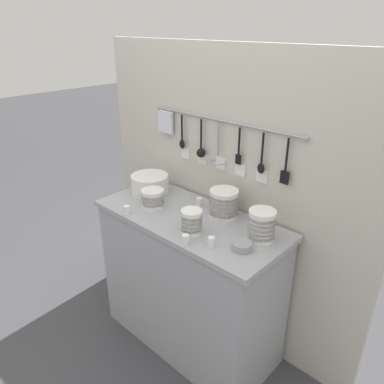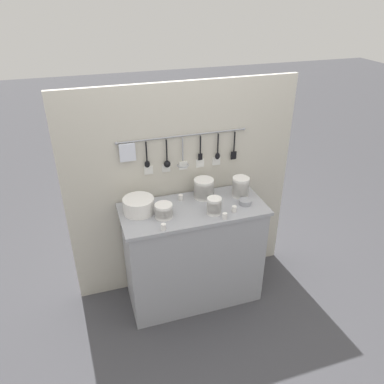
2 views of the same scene
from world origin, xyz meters
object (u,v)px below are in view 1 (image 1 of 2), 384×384
(bowl_stack_short_front, at_px, (224,203))
(cup_beside_plates, at_px, (127,210))
(bowl_stack_tall_left, at_px, (153,198))
(cup_centre, at_px, (199,202))
(bowl_stack_back_corner, at_px, (192,222))
(plate_stack, at_px, (150,184))
(cup_edge_near, at_px, (186,239))
(bowl_stack_wide_centre, at_px, (262,225))
(steel_mixing_bowl, at_px, (242,246))
(cup_mid_row, at_px, (211,242))

(bowl_stack_short_front, relative_size, cup_beside_plates, 3.35)
(bowl_stack_tall_left, distance_m, cup_centre, 0.29)
(bowl_stack_back_corner, height_order, plate_stack, bowl_stack_back_corner)
(cup_beside_plates, bearing_deg, bowl_stack_back_corner, 12.99)
(bowl_stack_short_front, xyz_separation_m, plate_stack, (-0.56, -0.07, -0.02))
(bowl_stack_short_front, distance_m, cup_beside_plates, 0.57)
(plate_stack, xyz_separation_m, cup_edge_near, (0.61, -0.29, -0.04))
(cup_edge_near, bearing_deg, bowl_stack_short_front, 96.92)
(bowl_stack_wide_centre, bearing_deg, steel_mixing_bowl, -96.84)
(bowl_stack_tall_left, bearing_deg, cup_mid_row, -9.76)
(bowl_stack_short_front, relative_size, steel_mixing_bowl, 1.62)
(bowl_stack_wide_centre, bearing_deg, bowl_stack_back_corner, -147.79)
(bowl_stack_short_front, relative_size, plate_stack, 0.68)
(bowl_stack_wide_centre, height_order, bowl_stack_tall_left, bowl_stack_wide_centre)
(bowl_stack_short_front, distance_m, plate_stack, 0.57)
(cup_centre, bearing_deg, cup_beside_plates, -122.52)
(bowl_stack_tall_left, xyz_separation_m, bowl_stack_short_front, (0.39, 0.20, 0.03))
(bowl_stack_short_front, bearing_deg, cup_edge_near, -83.08)
(steel_mixing_bowl, height_order, cup_beside_plates, cup_beside_plates)
(bowl_stack_wide_centre, relative_size, steel_mixing_bowl, 1.65)
(plate_stack, height_order, cup_centre, plate_stack)
(bowl_stack_tall_left, bearing_deg, steel_mixing_bowl, -1.27)
(bowl_stack_short_front, relative_size, cup_centre, 3.35)
(bowl_stack_back_corner, bearing_deg, cup_beside_plates, -167.01)
(bowl_stack_back_corner, height_order, steel_mixing_bowl, bowl_stack_back_corner)
(bowl_stack_back_corner, xyz_separation_m, bowl_stack_short_front, (0.01, 0.26, 0.02))
(bowl_stack_wide_centre, distance_m, cup_edge_near, 0.40)
(cup_beside_plates, distance_m, cup_edge_near, 0.48)
(steel_mixing_bowl, xyz_separation_m, cup_edge_near, (-0.24, -0.15, 0.00))
(plate_stack, bearing_deg, cup_centre, 12.77)
(plate_stack, xyz_separation_m, cup_centre, (0.36, 0.08, -0.04))
(cup_beside_plates, height_order, cup_centre, same)
(plate_stack, relative_size, steel_mixing_bowl, 2.40)
(bowl_stack_back_corner, bearing_deg, cup_edge_near, -63.24)
(bowl_stack_wide_centre, relative_size, plate_stack, 0.69)
(cup_edge_near, height_order, cup_centre, same)
(bowl_stack_tall_left, distance_m, bowl_stack_short_front, 0.44)
(steel_mixing_bowl, bearing_deg, bowl_stack_tall_left, 178.73)
(plate_stack, relative_size, cup_mid_row, 4.94)
(bowl_stack_wide_centre, xyz_separation_m, cup_edge_near, (-0.26, -0.29, -0.06))
(cup_beside_plates, distance_m, cup_centre, 0.44)
(steel_mixing_bowl, xyz_separation_m, cup_beside_plates, (-0.72, -0.15, 0.00))
(bowl_stack_tall_left, distance_m, cup_edge_near, 0.47)
(steel_mixing_bowl, xyz_separation_m, cup_mid_row, (-0.13, -0.08, 0.00))
(bowl_stack_short_front, distance_m, cup_mid_row, 0.33)
(bowl_stack_short_front, relative_size, cup_edge_near, 3.35)
(bowl_stack_back_corner, relative_size, cup_centre, 2.74)
(cup_beside_plates, bearing_deg, bowl_stack_short_front, 39.74)
(plate_stack, height_order, steel_mixing_bowl, plate_stack)
(bowl_stack_short_front, distance_m, cup_centre, 0.21)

